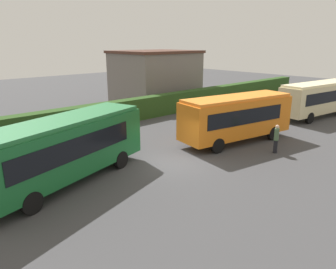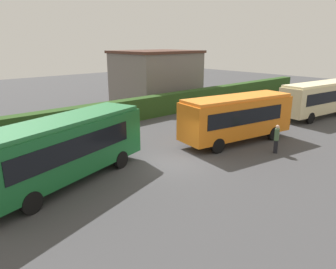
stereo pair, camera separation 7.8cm
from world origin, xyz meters
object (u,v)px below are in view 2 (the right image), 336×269
bus_orange (237,116)px  bus_cream (319,98)px  bus_green (64,147)px  person_center (277,138)px  person_right (198,118)px

bus_orange → bus_cream: bus_orange is taller
bus_green → person_center: bearing=-38.9°
bus_orange → person_center: bus_orange is taller
bus_green → bus_orange: 12.19m
bus_green → bus_cream: (24.29, -2.30, -0.02)m
bus_orange → person_right: size_ratio=4.89×
bus_orange → person_center: size_ratio=4.78×
bus_green → bus_orange: size_ratio=1.09×
person_center → person_right: (0.44, 7.29, -0.03)m
bus_orange → person_center: bearing=-80.4°
bus_cream → bus_green: bearing=-177.9°
bus_cream → person_right: 12.74m
bus_orange → bus_cream: (12.23, -0.56, -0.01)m
person_center → bus_cream: bearing=79.2°
bus_orange → person_right: bus_orange is taller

